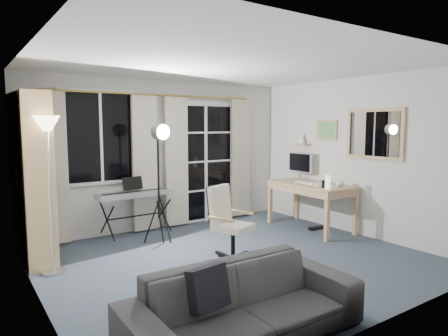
{
  "coord_description": "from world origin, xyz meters",
  "views": [
    {
      "loc": [
        -2.85,
        -3.93,
        1.68
      ],
      "look_at": [
        0.06,
        0.35,
        1.12
      ],
      "focal_mm": 32.0,
      "sensor_mm": 36.0,
      "label": 1
    }
  ],
  "objects_px": {
    "studio_light": "(160,146)",
    "office_chair": "(226,217)",
    "keyboard_piano": "(135,195)",
    "desk": "(311,189)",
    "bookshelf": "(29,183)",
    "sofa": "(244,292)",
    "mug": "(340,183)",
    "torchiere_lamp": "(48,147)",
    "monitor": "(300,163)"
  },
  "relations": [
    {
      "from": "studio_light",
      "to": "monitor",
      "type": "bearing_deg",
      "value": -17.64
    },
    {
      "from": "torchiere_lamp",
      "to": "desk",
      "type": "bearing_deg",
      "value": -3.72
    },
    {
      "from": "mug",
      "to": "desk",
      "type": "bearing_deg",
      "value": 101.31
    },
    {
      "from": "keyboard_piano",
      "to": "monitor",
      "type": "height_order",
      "value": "monitor"
    },
    {
      "from": "studio_light",
      "to": "mug",
      "type": "distance_m",
      "value": 2.76
    },
    {
      "from": "monitor",
      "to": "torchiere_lamp",
      "type": "bearing_deg",
      "value": -175.09
    },
    {
      "from": "desk",
      "to": "keyboard_piano",
      "type": "bearing_deg",
      "value": 157.48
    },
    {
      "from": "keyboard_piano",
      "to": "mug",
      "type": "relative_size",
      "value": 9.64
    },
    {
      "from": "studio_light",
      "to": "sofa",
      "type": "relative_size",
      "value": 0.89
    },
    {
      "from": "monitor",
      "to": "mug",
      "type": "xyz_separation_m",
      "value": [
        -0.1,
        -0.95,
        -0.22
      ]
    },
    {
      "from": "keyboard_piano",
      "to": "sofa",
      "type": "relative_size",
      "value": 0.6
    },
    {
      "from": "keyboard_piano",
      "to": "studio_light",
      "type": "distance_m",
      "value": 0.95
    },
    {
      "from": "studio_light",
      "to": "mug",
      "type": "xyz_separation_m",
      "value": [
        2.46,
        -1.09,
        -0.59
      ]
    },
    {
      "from": "keyboard_piano",
      "to": "desk",
      "type": "distance_m",
      "value": 2.77
    },
    {
      "from": "studio_light",
      "to": "desk",
      "type": "height_order",
      "value": "studio_light"
    },
    {
      "from": "office_chair",
      "to": "bookshelf",
      "type": "bearing_deg",
      "value": 125.32
    },
    {
      "from": "desk",
      "to": "mug",
      "type": "height_order",
      "value": "mug"
    },
    {
      "from": "desk",
      "to": "sofa",
      "type": "relative_size",
      "value": 0.73
    },
    {
      "from": "studio_light",
      "to": "office_chair",
      "type": "bearing_deg",
      "value": -86.54
    },
    {
      "from": "bookshelf",
      "to": "sofa",
      "type": "bearing_deg",
      "value": -71.66
    },
    {
      "from": "keyboard_piano",
      "to": "sofa",
      "type": "distance_m",
      "value": 3.28
    },
    {
      "from": "monitor",
      "to": "keyboard_piano",
      "type": "bearing_deg",
      "value": 167.56
    },
    {
      "from": "torchiere_lamp",
      "to": "sofa",
      "type": "height_order",
      "value": "torchiere_lamp"
    },
    {
      "from": "sofa",
      "to": "torchiere_lamp",
      "type": "bearing_deg",
      "value": 113.07
    },
    {
      "from": "keyboard_piano",
      "to": "desk",
      "type": "height_order",
      "value": "keyboard_piano"
    },
    {
      "from": "keyboard_piano",
      "to": "sofa",
      "type": "xyz_separation_m",
      "value": [
        -0.4,
        -3.25,
        -0.26
      ]
    },
    {
      "from": "torchiere_lamp",
      "to": "studio_light",
      "type": "bearing_deg",
      "value": 12.63
    },
    {
      "from": "mug",
      "to": "sofa",
      "type": "distance_m",
      "value": 3.44
    },
    {
      "from": "studio_light",
      "to": "office_chair",
      "type": "distance_m",
      "value": 1.42
    },
    {
      "from": "studio_light",
      "to": "mug",
      "type": "bearing_deg",
      "value": -38.38
    },
    {
      "from": "desk",
      "to": "mug",
      "type": "bearing_deg",
      "value": -76.57
    },
    {
      "from": "bookshelf",
      "to": "mug",
      "type": "height_order",
      "value": "bookshelf"
    },
    {
      "from": "torchiere_lamp",
      "to": "desk",
      "type": "distance_m",
      "value": 3.96
    },
    {
      "from": "torchiere_lamp",
      "to": "keyboard_piano",
      "type": "relative_size",
      "value": 1.52
    },
    {
      "from": "bookshelf",
      "to": "desk",
      "type": "distance_m",
      "value": 4.1
    },
    {
      "from": "mug",
      "to": "sofa",
      "type": "height_order",
      "value": "mug"
    },
    {
      "from": "bookshelf",
      "to": "studio_light",
      "type": "relative_size",
      "value": 1.19
    },
    {
      "from": "keyboard_piano",
      "to": "monitor",
      "type": "bearing_deg",
      "value": -17.37
    },
    {
      "from": "bookshelf",
      "to": "torchiere_lamp",
      "type": "xyz_separation_m",
      "value": [
        0.13,
        -0.53,
        0.45
      ]
    },
    {
      "from": "bookshelf",
      "to": "studio_light",
      "type": "distance_m",
      "value": 1.7
    },
    {
      "from": "bookshelf",
      "to": "desk",
      "type": "height_order",
      "value": "bookshelf"
    },
    {
      "from": "sofa",
      "to": "bookshelf",
      "type": "bearing_deg",
      "value": 111.63
    },
    {
      "from": "office_chair",
      "to": "desk",
      "type": "distance_m",
      "value": 2.07
    },
    {
      "from": "keyboard_piano",
      "to": "desk",
      "type": "xyz_separation_m",
      "value": [
        2.52,
        -1.16,
        0.01
      ]
    },
    {
      "from": "bookshelf",
      "to": "desk",
      "type": "xyz_separation_m",
      "value": [
        4.01,
        -0.79,
        -0.33
      ]
    },
    {
      "from": "office_chair",
      "to": "sofa",
      "type": "xyz_separation_m",
      "value": [
        -0.91,
        -1.59,
        -0.17
      ]
    },
    {
      "from": "sofa",
      "to": "mug",
      "type": "bearing_deg",
      "value": 28.72
    },
    {
      "from": "studio_light",
      "to": "mug",
      "type": "relative_size",
      "value": 14.24
    },
    {
      "from": "monitor",
      "to": "sofa",
      "type": "xyz_separation_m",
      "value": [
        -3.12,
        -2.54,
        -0.64
      ]
    },
    {
      "from": "desk",
      "to": "sofa",
      "type": "xyz_separation_m",
      "value": [
        -2.92,
        -2.09,
        -0.27
      ]
    }
  ]
}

